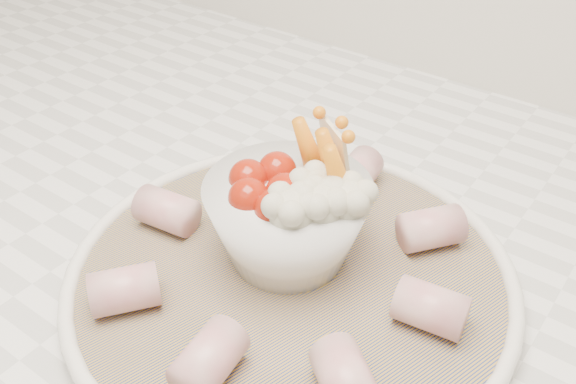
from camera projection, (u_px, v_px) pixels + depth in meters
The scene contains 3 objects.
serving_platter at pixel (291, 276), 0.50m from camera, with size 0.43×0.43×0.02m.
veggie_bowl at pixel (292, 214), 0.49m from camera, with size 0.13×0.13×0.11m.
cured_meat_rolls at pixel (290, 256), 0.49m from camera, with size 0.28×0.28×0.03m.
Camera 1 is at (0.09, 1.05, 1.28)m, focal length 40.00 mm.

